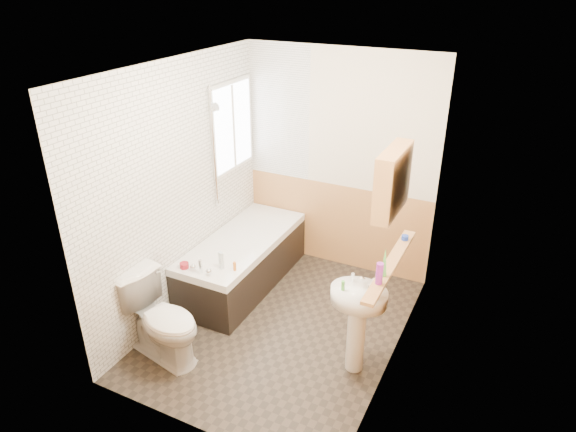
% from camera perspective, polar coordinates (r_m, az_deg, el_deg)
% --- Properties ---
extents(floor, '(2.80, 2.80, 0.00)m').
position_cam_1_polar(floor, '(5.20, -0.75, -12.12)').
color(floor, '#2B241E').
rests_on(floor, ground).
extents(ceiling, '(2.80, 2.80, 0.00)m').
position_cam_1_polar(ceiling, '(4.15, -0.95, 16.13)').
color(ceiling, white).
rests_on(ceiling, ground).
extents(wall_back, '(2.20, 0.02, 2.50)m').
position_cam_1_polar(wall_back, '(5.73, 5.61, 5.86)').
color(wall_back, beige).
rests_on(wall_back, ground).
extents(wall_front, '(2.20, 0.02, 2.50)m').
position_cam_1_polar(wall_front, '(3.51, -11.47, -8.58)').
color(wall_front, beige).
rests_on(wall_front, ground).
extents(wall_left, '(0.02, 2.80, 2.50)m').
position_cam_1_polar(wall_left, '(5.10, -12.04, 2.77)').
color(wall_left, beige).
rests_on(wall_left, ground).
extents(wall_right, '(0.02, 2.80, 2.50)m').
position_cam_1_polar(wall_right, '(4.20, 12.78, -2.52)').
color(wall_right, beige).
rests_on(wall_right, ground).
extents(wainscot_right, '(0.01, 2.80, 1.00)m').
position_cam_1_polar(wainscot_right, '(4.61, 11.59, -10.69)').
color(wainscot_right, tan).
rests_on(wainscot_right, wall_right).
extents(wainscot_front, '(2.20, 0.01, 1.00)m').
position_cam_1_polar(wainscot_front, '(3.99, -10.29, -17.33)').
color(wainscot_front, tan).
rests_on(wainscot_front, wall_front).
extents(wainscot_back, '(2.20, 0.01, 1.00)m').
position_cam_1_polar(wainscot_back, '(6.01, 5.23, -0.92)').
color(wainscot_back, tan).
rests_on(wainscot_back, wall_back).
extents(tile_cladding_left, '(0.01, 2.80, 2.50)m').
position_cam_1_polar(tile_cladding_left, '(5.08, -11.84, 2.73)').
color(tile_cladding_left, white).
rests_on(tile_cladding_left, wall_left).
extents(tile_return_back, '(0.75, 0.01, 1.50)m').
position_cam_1_polar(tile_return_back, '(5.84, -1.03, 11.52)').
color(tile_return_back, white).
rests_on(tile_return_back, wall_back).
extents(window, '(0.03, 0.79, 0.99)m').
position_cam_1_polar(window, '(5.67, -6.16, 9.86)').
color(window, white).
rests_on(window, wall_left).
extents(bathtub, '(0.70, 1.73, 0.70)m').
position_cam_1_polar(bathtub, '(5.70, -5.02, -4.91)').
color(bathtub, black).
rests_on(bathtub, floor).
extents(shower_riser, '(0.11, 0.09, 1.31)m').
position_cam_1_polar(shower_riser, '(5.34, -8.22, 8.47)').
color(shower_riser, silver).
rests_on(shower_riser, wall_left).
extents(toilet, '(0.88, 0.60, 0.79)m').
position_cam_1_polar(toilet, '(4.77, -13.81, -11.11)').
color(toilet, white).
rests_on(toilet, floor).
extents(sink, '(0.48, 0.39, 0.93)m').
position_cam_1_polar(sink, '(4.43, 7.74, -10.63)').
color(sink, white).
rests_on(sink, floor).
extents(pine_shelf, '(0.10, 1.24, 0.03)m').
position_cam_1_polar(pine_shelf, '(4.27, 11.35, -5.28)').
color(pine_shelf, tan).
rests_on(pine_shelf, wall_right).
extents(medicine_cabinet, '(0.14, 0.55, 0.50)m').
position_cam_1_polar(medicine_cabinet, '(3.85, 11.51, 3.81)').
color(medicine_cabinet, tan).
rests_on(medicine_cabinet, wall_right).
extents(foam_can, '(0.07, 0.07, 0.18)m').
position_cam_1_polar(foam_can, '(3.93, 10.12, -6.32)').
color(foam_can, purple).
rests_on(foam_can, pine_shelf).
extents(green_bottle, '(0.06, 0.06, 0.24)m').
position_cam_1_polar(green_bottle, '(4.02, 10.68, -5.04)').
color(green_bottle, '#59C647').
rests_on(green_bottle, pine_shelf).
extents(black_jar, '(0.07, 0.07, 0.04)m').
position_cam_1_polar(black_jar, '(4.62, 12.87, -2.35)').
color(black_jar, '#19339E').
rests_on(black_jar, pine_shelf).
extents(soap_bottle, '(0.10, 0.17, 0.08)m').
position_cam_1_polar(soap_bottle, '(4.21, 9.48, -8.33)').
color(soap_bottle, silver).
rests_on(soap_bottle, sink).
extents(clear_bottle, '(0.03, 0.03, 0.09)m').
position_cam_1_polar(clear_bottle, '(4.25, 6.13, -7.69)').
color(clear_bottle, '#59C647').
rests_on(clear_bottle, sink).
extents(blue_gel, '(0.06, 0.05, 0.18)m').
position_cam_1_polar(blue_gel, '(5.02, -7.44, -4.91)').
color(blue_gel, silver).
rests_on(blue_gel, bathtub).
extents(cream_jar, '(0.11, 0.11, 0.05)m').
position_cam_1_polar(cream_jar, '(5.11, -11.45, -5.41)').
color(cream_jar, maroon).
rests_on(cream_jar, bathtub).
extents(orange_bottle, '(0.03, 0.03, 0.09)m').
position_cam_1_polar(orange_bottle, '(4.99, -5.95, -5.57)').
color(orange_bottle, orange).
rests_on(orange_bottle, bathtub).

